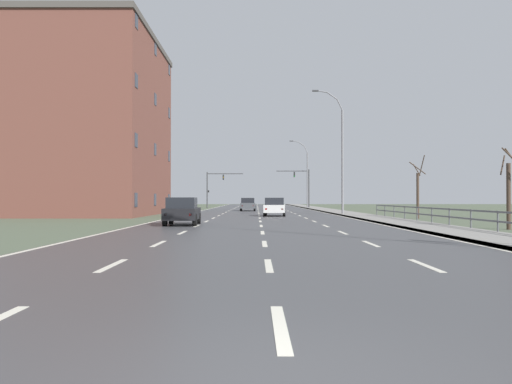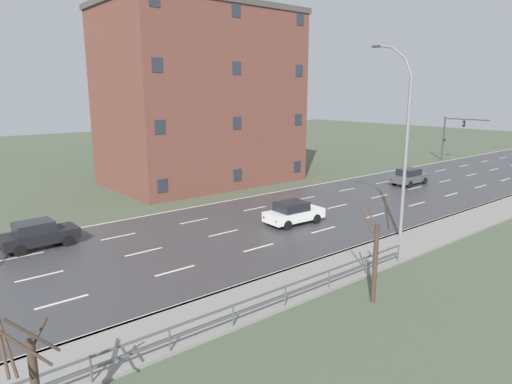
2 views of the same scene
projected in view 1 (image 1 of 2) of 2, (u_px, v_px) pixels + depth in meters
The scene contains 14 objects.
ground_plane at pixel (259, 214), 51.90m from camera, with size 160.00×160.00×0.12m.
road_asphalt_strip at pixel (258, 210), 63.90m from camera, with size 14.00×120.00×0.03m.
sidewalk_right at pixel (325, 210), 63.90m from camera, with size 3.00×120.00×0.12m.
guardrail at pixel (449, 214), 26.50m from camera, with size 0.07×31.90×1.00m.
street_lamp_midground at pixel (340, 154), 46.07m from camera, with size 2.84×0.24×11.43m.
street_lamp_distant at pixel (306, 175), 77.43m from camera, with size 2.85×0.24×10.40m.
traffic_signal_right at pixel (303, 183), 78.21m from camera, with size 5.11×0.36×5.99m.
traffic_signal_left at pixel (214, 184), 78.90m from camera, with size 5.69×0.36×5.61m.
car_near_right at pixel (248, 204), 60.91m from camera, with size 1.87×4.12×1.57m.
car_far_left at pixel (182, 211), 28.63m from camera, with size 1.94×4.15×1.57m.
car_near_left at pixel (274, 207), 43.12m from camera, with size 2.02×4.19×1.57m.
brick_building at pixel (92, 126), 46.75m from camera, with size 11.91×17.64×16.40m.
bare_tree_near at pixel (510, 188), 24.53m from camera, with size 1.40×1.35×4.15m.
bare_tree_mid at pixel (418, 192), 37.71m from camera, with size 1.21×1.26×4.74m.
Camera 1 is at (-0.28, -3.92, 1.52)m, focal length 35.56 mm.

